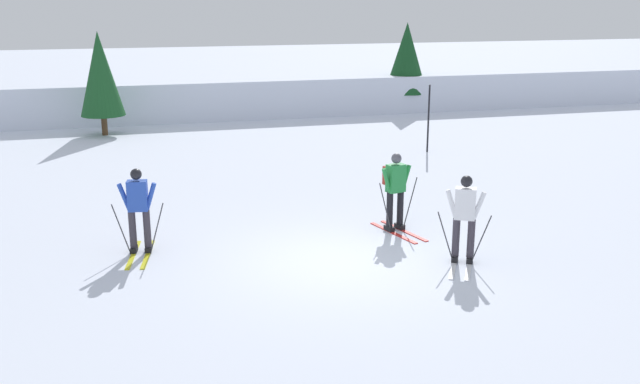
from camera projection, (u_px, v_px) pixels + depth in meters
The scene contains 8 objects.
ground_plane at pixel (337, 261), 13.65m from camera, with size 120.00×120.00×0.00m, color silver.
far_snow_ridge at pixel (211, 91), 31.93m from camera, with size 80.00×7.43×1.56m, color silver.
skier_green at pixel (395, 188), 15.22m from camera, with size 0.97×1.64×1.71m.
skier_white at pixel (465, 214), 13.37m from camera, with size 1.11×1.58×1.71m.
skier_blue at pixel (138, 206), 13.90m from camera, with size 0.99×1.64×1.71m.
trail_marker_pole at pixel (428, 119), 22.90m from camera, with size 0.06×0.06×2.18m, color black.
conifer_far_left at pixel (100, 74), 25.38m from camera, with size 1.57×1.57×3.72m.
conifer_far_right at pixel (407, 58), 30.92m from camera, with size 1.87×1.87×3.81m.
Camera 1 is at (-3.68, -12.26, 4.93)m, focal length 39.99 mm.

